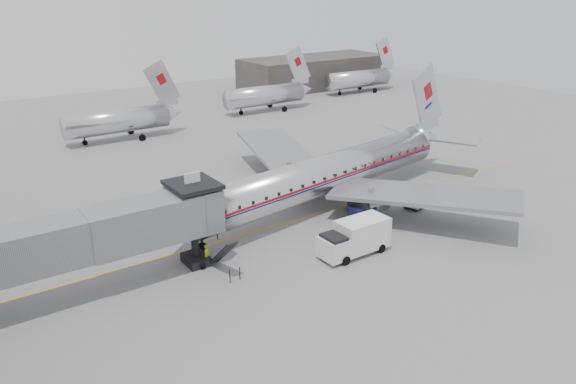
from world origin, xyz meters
name	(u,v)px	position (x,y,z in m)	size (l,w,h in m)	color
ground	(322,250)	(0.00, 0.00, 0.00)	(160.00, 160.00, 0.00)	slate
hangar	(314,72)	(45.00, 60.00, 3.00)	(30.00, 12.00, 6.00)	#373532
apron_line	(307,217)	(3.00, 6.00, 0.01)	(0.15, 60.00, 0.01)	gold
jet_bridge	(91,237)	(-16.66, 3.67, 4.18)	(21.00, 6.20, 7.10)	#585A5C
distant_aircraft_near	(118,120)	(-1.79, 42.00, 2.73)	(16.39, 3.20, 10.26)	silver
distant_aircraft_mid	(265,95)	(24.21, 46.00, 2.73)	(16.39, 3.20, 10.26)	silver
distant_aircraft_far	(359,78)	(48.21, 50.00, 2.73)	(16.39, 3.20, 10.26)	silver
airliner	(329,174)	(6.75, 7.63, 3.01)	(37.65, 34.63, 11.97)	silver
service_van	(355,237)	(1.62, -2.00, 1.44)	(5.83, 2.35, 2.74)	white
baggage_cart_navy	(362,215)	(6.00, 2.00, 0.89)	(2.30, 1.86, 1.67)	#0D0F35
baggage_cart_white	(416,199)	(12.79, 2.00, 0.85)	(2.35, 2.00, 1.60)	#BDBDBF
ramp_worker	(207,255)	(-8.65, 3.00, 0.81)	(0.59, 0.39, 1.62)	#B0CA17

